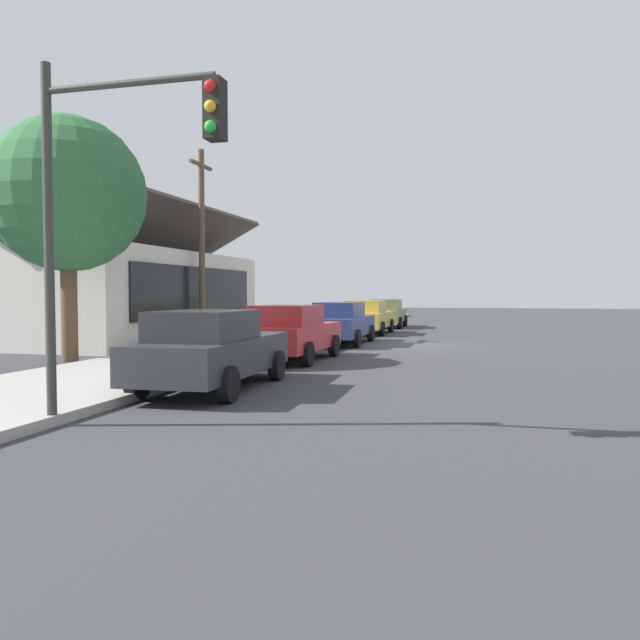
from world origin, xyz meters
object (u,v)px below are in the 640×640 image
(car_mustard, at_px, (367,317))
(fire_hydrant_red, at_px, (274,336))
(car_charcoal, at_px, (212,349))
(shade_tree, at_px, (67,195))
(car_navy, at_px, (342,323))
(traffic_light_main, at_px, (113,180))
(car_cherry, at_px, (291,332))
(car_olive, at_px, (386,313))
(utility_pole_wooden, at_px, (202,242))

(car_mustard, distance_m, fire_hydrant_red, 9.53)
(car_charcoal, distance_m, shade_tree, 7.66)
(car_charcoal, bearing_deg, shade_tree, 58.04)
(car_charcoal, distance_m, car_navy, 11.45)
(fire_hydrant_red, bearing_deg, traffic_light_main, -171.94)
(car_mustard, bearing_deg, traffic_light_main, -179.15)
(car_charcoal, xyz_separation_m, shade_tree, (3.34, 5.76, 3.78))
(car_charcoal, bearing_deg, car_mustard, -1.59)
(car_cherry, bearing_deg, car_navy, 0.31)
(car_olive, height_order, utility_pole_wooden, utility_pole_wooden)
(traffic_light_main, height_order, fire_hydrant_red, traffic_light_main)
(car_cherry, relative_size, car_mustard, 0.98)
(car_navy, relative_size, car_mustard, 1.09)
(traffic_light_main, relative_size, utility_pole_wooden, 0.69)
(utility_pole_wooden, relative_size, fire_hydrant_red, 10.56)
(traffic_light_main, bearing_deg, utility_pole_wooden, 21.06)
(car_cherry, xyz_separation_m, shade_tree, (-2.16, 5.68, 3.78))
(car_cherry, height_order, utility_pole_wooden, utility_pole_wooden)
(car_olive, bearing_deg, car_charcoal, 179.07)
(car_cherry, height_order, fire_hydrant_red, car_cherry)
(car_navy, xyz_separation_m, fire_hydrant_red, (-3.43, 1.50, -0.32))
(car_navy, relative_size, utility_pole_wooden, 0.65)
(shade_tree, relative_size, traffic_light_main, 1.29)
(car_cherry, xyz_separation_m, fire_hydrant_red, (2.51, 1.35, -0.32))
(car_cherry, height_order, traffic_light_main, traffic_light_main)
(car_olive, bearing_deg, traffic_light_main, 179.56)
(car_charcoal, distance_m, fire_hydrant_red, 8.15)
(shade_tree, distance_m, fire_hydrant_red, 7.57)
(shade_tree, xyz_separation_m, utility_pole_wooden, (7.65, -0.33, -0.67))
(shade_tree, bearing_deg, utility_pole_wooden, -2.47)
(traffic_light_main, bearing_deg, car_mustard, 0.81)
(car_navy, distance_m, car_olive, 11.75)
(car_charcoal, height_order, shade_tree, shade_tree)
(fire_hydrant_red, bearing_deg, shade_tree, 137.18)
(car_charcoal, bearing_deg, utility_pole_wooden, 24.45)
(car_cherry, bearing_deg, traffic_light_main, -176.33)
(car_mustard, bearing_deg, car_olive, -0.72)
(car_cherry, distance_m, car_navy, 5.94)
(car_olive, bearing_deg, car_mustard, 178.33)
(shade_tree, relative_size, utility_pole_wooden, 0.90)
(car_cherry, bearing_deg, car_mustard, 1.72)
(car_olive, relative_size, fire_hydrant_red, 6.34)
(car_charcoal, height_order, car_cherry, same)
(car_cherry, distance_m, traffic_light_main, 9.59)
(car_navy, relative_size, shade_tree, 0.73)
(car_cherry, bearing_deg, utility_pole_wooden, 46.02)
(car_navy, bearing_deg, car_olive, -0.27)
(car_navy, height_order, fire_hydrant_red, car_navy)
(car_navy, bearing_deg, shade_tree, 143.67)
(car_charcoal, relative_size, fire_hydrant_red, 6.72)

